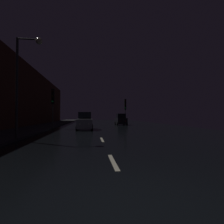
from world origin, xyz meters
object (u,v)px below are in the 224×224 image
at_px(car_parked_right_far, 121,120).
at_px(traffic_light_far_right, 125,106).
at_px(streetlamp_overhead, 24,71).
at_px(traffic_light_far_left, 53,100).
at_px(car_approaching_headlights, 85,122).

bearing_deg(car_parked_right_far, traffic_light_far_right, -96.03).
xyz_separation_m(traffic_light_far_right, car_parked_right_far, (-0.80, 0.08, -2.44)).
xyz_separation_m(traffic_light_far_right, streetlamp_overhead, (-10.73, -18.77, 1.29)).
bearing_deg(streetlamp_overhead, car_parked_right_far, 62.24).
bearing_deg(traffic_light_far_left, streetlamp_overhead, 3.29).
bearing_deg(streetlamp_overhead, traffic_light_far_left, 91.47).
bearing_deg(traffic_light_far_right, car_approaching_headlights, -39.46).
xyz_separation_m(streetlamp_overhead, car_approaching_headlights, (3.77, 8.97, -3.69)).
height_order(traffic_light_far_right, streetlamp_overhead, streetlamp_overhead).
distance_m(traffic_light_far_left, car_approaching_headlights, 5.09).
xyz_separation_m(car_approaching_headlights, car_parked_right_far, (6.15, 9.89, -0.03)).
distance_m(traffic_light_far_left, traffic_light_far_right, 13.80).
bearing_deg(car_approaching_headlights, streetlamp_overhead, -22.82).
relative_size(traffic_light_far_left, car_approaching_headlights, 1.21).
relative_size(streetlamp_overhead, car_parked_right_far, 1.73).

